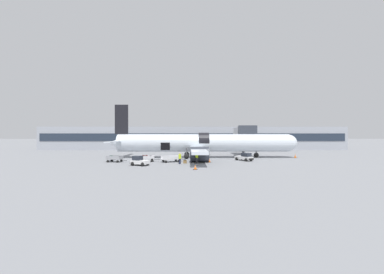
{
  "coord_description": "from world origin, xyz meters",
  "views": [
    {
      "loc": [
        -0.95,
        -38.79,
        4.33
      ],
      "look_at": [
        -0.56,
        3.47,
        4.02
      ],
      "focal_mm": 22.0,
      "sensor_mm": 36.0,
      "label": 1
    }
  ],
  "objects_px": {
    "airplane": "(201,143)",
    "baggage_tug_mid": "(139,161)",
    "baggage_cart_loading": "(171,159)",
    "ground_crew_supervisor": "(197,157)",
    "ground_crew_driver": "(198,155)",
    "ground_crew_loader_a": "(192,155)",
    "suitcase_on_tarmac_upright": "(185,162)",
    "baggage_tug_lead": "(244,157)",
    "ground_crew_loader_b": "(180,158)",
    "baggage_cart_queued": "(147,158)",
    "baggage_cart_empty": "(115,159)"
  },
  "relations": [
    {
      "from": "airplane",
      "to": "baggage_tug_mid",
      "type": "height_order",
      "value": "airplane"
    },
    {
      "from": "baggage_cart_loading",
      "to": "ground_crew_supervisor",
      "type": "relative_size",
      "value": 2.17
    },
    {
      "from": "baggage_tug_mid",
      "to": "ground_crew_supervisor",
      "type": "relative_size",
      "value": 1.57
    },
    {
      "from": "airplane",
      "to": "ground_crew_driver",
      "type": "height_order",
      "value": "airplane"
    },
    {
      "from": "ground_crew_loader_a",
      "to": "suitcase_on_tarmac_upright",
      "type": "distance_m",
      "value": 4.14
    },
    {
      "from": "ground_crew_loader_a",
      "to": "baggage_tug_lead",
      "type": "bearing_deg",
      "value": -1.46
    },
    {
      "from": "ground_crew_loader_b",
      "to": "baggage_cart_queued",
      "type": "bearing_deg",
      "value": 147.94
    },
    {
      "from": "airplane",
      "to": "baggage_cart_loading",
      "type": "bearing_deg",
      "value": -124.86
    },
    {
      "from": "airplane",
      "to": "ground_crew_loader_b",
      "type": "relative_size",
      "value": 21.26
    },
    {
      "from": "baggage_cart_queued",
      "to": "baggage_cart_empty",
      "type": "relative_size",
      "value": 1.02
    },
    {
      "from": "baggage_cart_empty",
      "to": "ground_crew_supervisor",
      "type": "bearing_deg",
      "value": -7.78
    },
    {
      "from": "baggage_tug_lead",
      "to": "ground_crew_driver",
      "type": "distance_m",
      "value": 7.96
    },
    {
      "from": "airplane",
      "to": "suitcase_on_tarmac_upright",
      "type": "xyz_separation_m",
      "value": [
        -2.94,
        -9.29,
        -2.51
      ]
    },
    {
      "from": "ground_crew_driver",
      "to": "baggage_cart_queued",
      "type": "bearing_deg",
      "value": -169.74
    },
    {
      "from": "baggage_tug_mid",
      "to": "ground_crew_supervisor",
      "type": "bearing_deg",
      "value": 16.9
    },
    {
      "from": "ground_crew_loader_b",
      "to": "baggage_tug_lead",
      "type": "bearing_deg",
      "value": 23.01
    },
    {
      "from": "airplane",
      "to": "suitcase_on_tarmac_upright",
      "type": "bearing_deg",
      "value": -107.58
    },
    {
      "from": "baggage_cart_queued",
      "to": "suitcase_on_tarmac_upright",
      "type": "xyz_separation_m",
      "value": [
        6.3,
        -2.58,
        -0.29
      ]
    },
    {
      "from": "baggage_cart_queued",
      "to": "ground_crew_driver",
      "type": "distance_m",
      "value": 8.58
    },
    {
      "from": "baggage_tug_lead",
      "to": "baggage_cart_loading",
      "type": "relative_size",
      "value": 0.84
    },
    {
      "from": "baggage_cart_empty",
      "to": "airplane",
      "type": "bearing_deg",
      "value": 27.36
    },
    {
      "from": "ground_crew_driver",
      "to": "suitcase_on_tarmac_upright",
      "type": "relative_size",
      "value": 2.98
    },
    {
      "from": "ground_crew_loader_a",
      "to": "baggage_cart_empty",
      "type": "bearing_deg",
      "value": -170.54
    },
    {
      "from": "baggage_tug_lead",
      "to": "ground_crew_driver",
      "type": "relative_size",
      "value": 1.95
    },
    {
      "from": "baggage_cart_queued",
      "to": "baggage_tug_mid",
      "type": "bearing_deg",
      "value": -92.15
    },
    {
      "from": "baggage_tug_mid",
      "to": "ground_crew_loader_b",
      "type": "distance_m",
      "value": 5.96
    },
    {
      "from": "baggage_tug_lead",
      "to": "ground_crew_supervisor",
      "type": "relative_size",
      "value": 1.82
    },
    {
      "from": "baggage_tug_lead",
      "to": "airplane",
      "type": "bearing_deg",
      "value": 141.98
    },
    {
      "from": "ground_crew_supervisor",
      "to": "baggage_tug_mid",
      "type": "bearing_deg",
      "value": -163.1
    },
    {
      "from": "baggage_cart_loading",
      "to": "ground_crew_supervisor",
      "type": "bearing_deg",
      "value": -23.48
    },
    {
      "from": "baggage_cart_queued",
      "to": "ground_crew_loader_b",
      "type": "relative_size",
      "value": 2.0
    },
    {
      "from": "baggage_cart_empty",
      "to": "ground_crew_loader_b",
      "type": "distance_m",
      "value": 11.0
    },
    {
      "from": "baggage_cart_loading",
      "to": "ground_crew_loader_a",
      "type": "bearing_deg",
      "value": 32.33
    },
    {
      "from": "baggage_tug_lead",
      "to": "baggage_tug_mid",
      "type": "relative_size",
      "value": 1.16
    },
    {
      "from": "ground_crew_driver",
      "to": "ground_crew_supervisor",
      "type": "relative_size",
      "value": 0.93
    },
    {
      "from": "baggage_cart_loading",
      "to": "baggage_cart_queued",
      "type": "height_order",
      "value": "baggage_cart_queued"
    },
    {
      "from": "baggage_tug_lead",
      "to": "ground_crew_supervisor",
      "type": "bearing_deg",
      "value": -156.05
    },
    {
      "from": "ground_crew_loader_a",
      "to": "suitcase_on_tarmac_upright",
      "type": "bearing_deg",
      "value": -105.39
    },
    {
      "from": "suitcase_on_tarmac_upright",
      "to": "baggage_cart_loading",
      "type": "bearing_deg",
      "value": 141.02
    },
    {
      "from": "airplane",
      "to": "baggage_cart_empty",
      "type": "height_order",
      "value": "airplane"
    },
    {
      "from": "ground_crew_loader_b",
      "to": "ground_crew_loader_a",
      "type": "bearing_deg",
      "value": 69.1
    },
    {
      "from": "baggage_cart_queued",
      "to": "baggage_cart_empty",
      "type": "height_order",
      "value": "baggage_cart_queued"
    },
    {
      "from": "baggage_cart_loading",
      "to": "baggage_cart_queued",
      "type": "xyz_separation_m",
      "value": [
        -4.05,
        0.76,
        0.04
      ]
    },
    {
      "from": "baggage_tug_lead",
      "to": "ground_crew_loader_a",
      "type": "xyz_separation_m",
      "value": [
        -8.99,
        0.23,
        0.31
      ]
    },
    {
      "from": "airplane",
      "to": "baggage_tug_mid",
      "type": "bearing_deg",
      "value": -128.73
    },
    {
      "from": "baggage_cart_queued",
      "to": "ground_crew_loader_b",
      "type": "bearing_deg",
      "value": -32.06
    },
    {
      "from": "ground_crew_driver",
      "to": "ground_crew_loader_b",
      "type": "bearing_deg",
      "value": -120.04
    },
    {
      "from": "baggage_cart_empty",
      "to": "suitcase_on_tarmac_upright",
      "type": "height_order",
      "value": "baggage_cart_empty"
    },
    {
      "from": "baggage_tug_lead",
      "to": "baggage_tug_mid",
      "type": "bearing_deg",
      "value": -159.51
    },
    {
      "from": "baggage_tug_lead",
      "to": "ground_crew_loader_b",
      "type": "xyz_separation_m",
      "value": [
        -10.83,
        -4.6,
        0.32
      ]
    }
  ]
}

